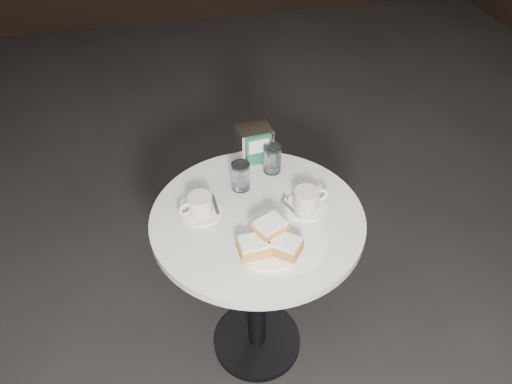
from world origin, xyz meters
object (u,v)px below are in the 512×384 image
object	(u,v)px
water_glass_left	(241,176)
water_glass_right	(272,159)
coffee_cup_left	(200,206)
coffee_cup_right	(307,201)
napkin_dispenser	(254,144)
cafe_table	(257,256)
beignet_plate	(269,243)

from	to	relation	value
water_glass_left	water_glass_right	size ratio (longest dim) A/B	0.98
water_glass_left	coffee_cup_left	bearing A→B (deg)	-148.41
coffee_cup_right	water_glass_right	xyz separation A→B (m)	(-0.06, 0.22, 0.02)
water_glass_right	napkin_dispenser	bearing A→B (deg)	120.96
cafe_table	beignet_plate	xyz separation A→B (m)	(-0.00, -0.15, 0.23)
coffee_cup_right	napkin_dispenser	xyz separation A→B (m)	(-0.11, 0.30, 0.04)
beignet_plate	water_glass_right	size ratio (longest dim) A/B	2.15
coffee_cup_left	water_glass_left	distance (m)	0.18
coffee_cup_left	coffee_cup_right	distance (m)	0.35
cafe_table	water_glass_right	world-z (taller)	water_glass_right
cafe_table	beignet_plate	distance (m)	0.28
water_glass_left	napkin_dispenser	distance (m)	0.17
cafe_table	coffee_cup_left	bearing A→B (deg)	162.93
beignet_plate	napkin_dispenser	distance (m)	0.46
beignet_plate	water_glass_right	distance (m)	0.39
coffee_cup_left	napkin_dispenser	bearing A→B (deg)	28.71
beignet_plate	coffee_cup_right	world-z (taller)	beignet_plate
cafe_table	coffee_cup_left	size ratio (longest dim) A/B	4.35
coffee_cup_right	cafe_table	bearing A→B (deg)	173.63
water_glass_left	napkin_dispenser	size ratio (longest dim) A/B	0.74
beignet_plate	water_glass_left	bearing A→B (deg)	94.14
beignet_plate	water_glass_left	xyz separation A→B (m)	(-0.02, 0.30, 0.02)
beignet_plate	water_glass_left	world-z (taller)	water_glass_left
cafe_table	napkin_dispenser	bearing A→B (deg)	78.72
coffee_cup_right	water_glass_left	bearing A→B (deg)	135.11
water_glass_right	water_glass_left	bearing A→B (deg)	-152.29
coffee_cup_right	water_glass_right	bearing A→B (deg)	99.02
coffee_cup_left	water_glass_left	world-z (taller)	water_glass_left
beignet_plate	coffee_cup_right	distance (m)	0.23
beignet_plate	napkin_dispenser	size ratio (longest dim) A/B	1.62
beignet_plate	coffee_cup_right	size ratio (longest dim) A/B	1.45
water_glass_right	napkin_dispenser	xyz separation A→B (m)	(-0.05, 0.08, 0.02)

